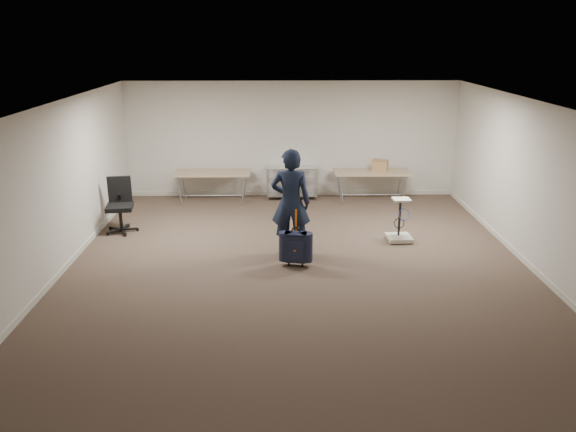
{
  "coord_description": "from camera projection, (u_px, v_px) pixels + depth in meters",
  "views": [
    {
      "loc": [
        -0.34,
        -9.02,
        3.87
      ],
      "look_at": [
        -0.17,
        0.3,
        0.82
      ],
      "focal_mm": 35.0,
      "sensor_mm": 36.0,
      "label": 1
    }
  ],
  "objects": [
    {
      "name": "room_shell",
      "position": [
        296.0,
        236.0,
        11.08
      ],
      "size": [
        8.0,
        9.0,
        9.0
      ],
      "color": "beige",
      "rests_on": "ground"
    },
    {
      "name": "office_chair",
      "position": [
        121.0,
        215.0,
        11.41
      ],
      "size": [
        0.67,
        0.67,
        1.11
      ],
      "color": "black",
      "rests_on": "ground"
    },
    {
      "name": "wire_shelf",
      "position": [
        292.0,
        181.0,
        13.64
      ],
      "size": [
        1.22,
        0.47,
        0.8
      ],
      "color": "silver",
      "rests_on": "ground"
    },
    {
      "name": "ground",
      "position": [
        298.0,
        266.0,
        9.79
      ],
      "size": [
        9.0,
        9.0,
        0.0
      ],
      "primitive_type": "plane",
      "color": "#45352A",
      "rests_on": "ground"
    },
    {
      "name": "equipment_cart",
      "position": [
        399.0,
        230.0,
        10.91
      ],
      "size": [
        0.49,
        0.49,
        0.85
      ],
      "color": "beige",
      "rests_on": "ground"
    },
    {
      "name": "cardboard_box",
      "position": [
        380.0,
        166.0,
        13.34
      ],
      "size": [
        0.43,
        0.37,
        0.27
      ],
      "primitive_type": "cube",
      "rotation": [
        0.0,
        0.0,
        -0.34
      ],
      "color": "olive",
      "rests_on": "folding_table_right"
    },
    {
      "name": "person",
      "position": [
        291.0,
        202.0,
        10.04
      ],
      "size": [
        0.76,
        0.55,
        1.96
      ],
      "primitive_type": "imported",
      "rotation": [
        0.0,
        0.0,
        3.03
      ],
      "color": "black",
      "rests_on": "ground"
    },
    {
      "name": "suitcase",
      "position": [
        296.0,
        247.0,
        9.68
      ],
      "size": [
        0.41,
        0.27,
        1.03
      ],
      "color": "black",
      "rests_on": "ground"
    },
    {
      "name": "folding_table_left",
      "position": [
        212.0,
        174.0,
        13.29
      ],
      "size": [
        1.8,
        0.75,
        0.73
      ],
      "color": "tan",
      "rests_on": "ground"
    },
    {
      "name": "folding_table_right",
      "position": [
        372.0,
        174.0,
        13.36
      ],
      "size": [
        1.8,
        0.75,
        0.73
      ],
      "color": "tan",
      "rests_on": "ground"
    }
  ]
}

